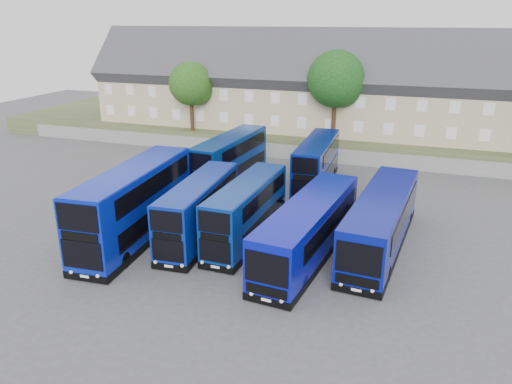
# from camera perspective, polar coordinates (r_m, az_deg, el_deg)

# --- Properties ---
(ground) EXTENTS (120.00, 120.00, 0.00)m
(ground) POSITION_cam_1_polar(r_m,az_deg,el_deg) (31.17, -4.20, -7.78)
(ground) COLOR #48484D
(ground) RESTS_ON ground
(retaining_wall) EXTENTS (70.00, 0.40, 1.50)m
(retaining_wall) POSITION_cam_1_polar(r_m,az_deg,el_deg) (52.38, 6.22, 4.39)
(retaining_wall) COLOR slate
(retaining_wall) RESTS_ON ground
(earth_bank) EXTENTS (80.00, 20.00, 2.00)m
(earth_bank) POSITION_cam_1_polar(r_m,az_deg,el_deg) (61.84, 8.39, 6.85)
(earth_bank) COLOR #414C2A
(earth_bank) RESTS_ON ground
(terrace_row) EXTENTS (66.00, 10.40, 11.20)m
(terrace_row) POSITION_cam_1_polar(r_m,az_deg,el_deg) (56.12, 13.98, 11.04)
(terrace_row) COLOR tan
(terrace_row) RESTS_ON earth_bank
(dd_front_left) EXTENTS (3.66, 12.51, 4.91)m
(dd_front_left) POSITION_cam_1_polar(r_m,az_deg,el_deg) (33.95, -13.70, -1.51)
(dd_front_left) COLOR #091CA8
(dd_front_left) RESTS_ON ground
(dd_front_mid) EXTENTS (2.96, 10.19, 4.00)m
(dd_front_mid) POSITION_cam_1_polar(r_m,az_deg,el_deg) (33.47, -6.50, -2.20)
(dd_front_mid) COLOR #072090
(dd_front_mid) RESTS_ON ground
(dd_front_right) EXTENTS (2.54, 10.08, 3.98)m
(dd_front_right) POSITION_cam_1_polar(r_m,az_deg,el_deg) (33.04, -1.10, -2.38)
(dd_front_right) COLOR navy
(dd_front_right) RESTS_ON ground
(dd_rear_left) EXTENTS (3.23, 11.07, 4.34)m
(dd_rear_left) POSITION_cam_1_polar(r_m,az_deg,el_deg) (44.18, -3.01, 3.50)
(dd_rear_left) COLOR navy
(dd_rear_left) RESTS_ON ground
(dd_rear_right) EXTENTS (2.77, 10.46, 4.12)m
(dd_rear_right) POSITION_cam_1_polar(r_m,az_deg,el_deg) (43.96, 6.91, 3.16)
(dd_rear_right) COLOR navy
(dd_rear_right) RESTS_ON ground
(coach_east_a) EXTENTS (4.00, 13.17, 3.55)m
(coach_east_a) POSITION_cam_1_polar(r_m,az_deg,el_deg) (31.06, 6.02, -4.38)
(coach_east_a) COLOR #090FA5
(coach_east_a) RESTS_ON ground
(coach_east_b) EXTENTS (3.78, 13.38, 3.61)m
(coach_east_b) POSITION_cam_1_polar(r_m,az_deg,el_deg) (32.93, 14.09, -3.41)
(coach_east_b) COLOR #071087
(coach_east_b) RESTS_ON ground
(tree_west) EXTENTS (4.80, 4.80, 7.65)m
(tree_west) POSITION_cam_1_polar(r_m,az_deg,el_deg) (56.81, -7.30, 12.00)
(tree_west) COLOR #382314
(tree_west) RESTS_ON earth_bank
(tree_mid) EXTENTS (5.76, 5.76, 9.18)m
(tree_mid) POSITION_cam_1_polar(r_m,az_deg,el_deg) (52.13, 9.28, 12.38)
(tree_mid) COLOR #382314
(tree_mid) RESTS_ON earth_bank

